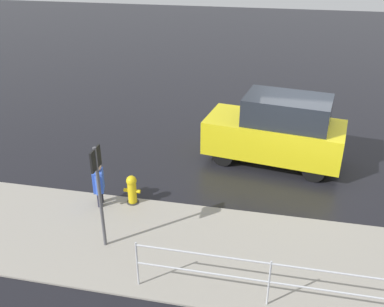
# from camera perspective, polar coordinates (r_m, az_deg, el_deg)

# --- Properties ---
(ground_plane) EXTENTS (60.00, 60.00, 0.00)m
(ground_plane) POSITION_cam_1_polar(r_m,az_deg,el_deg) (12.85, 13.83, -1.74)
(ground_plane) COLOR black
(kerb_strip) EXTENTS (24.00, 3.20, 0.04)m
(kerb_strip) POSITION_cam_1_polar(r_m,az_deg,el_deg) (9.35, 14.09, -13.96)
(kerb_strip) COLOR gray
(kerb_strip) RESTS_ON ground
(moving_hatchback) EXTENTS (4.12, 2.28, 2.06)m
(moving_hatchback) POSITION_cam_1_polar(r_m,az_deg,el_deg) (12.54, 11.29, 3.06)
(moving_hatchback) COLOR yellow
(moving_hatchback) RESTS_ON ground
(fire_hydrant) EXTENTS (0.42, 0.31, 0.80)m
(fire_hydrant) POSITION_cam_1_polar(r_m,az_deg,el_deg) (10.73, -8.00, -4.87)
(fire_hydrant) COLOR gold
(fire_hydrant) RESTS_ON ground
(pedestrian) EXTENTS (0.34, 0.55, 1.22)m
(pedestrian) POSITION_cam_1_polar(r_m,az_deg,el_deg) (10.65, -12.36, -3.75)
(pedestrian) COLOR blue
(pedestrian) RESTS_ON ground
(metal_railing) EXTENTS (7.37, 0.04, 1.05)m
(metal_railing) POSITION_cam_1_polar(r_m,az_deg,el_deg) (8.02, 19.42, -16.32)
(metal_railing) COLOR #B7BABF
(metal_railing) RESTS_ON ground
(sign_post) EXTENTS (0.07, 0.44, 2.40)m
(sign_post) POSITION_cam_1_polar(r_m,az_deg,el_deg) (8.82, -12.36, -3.98)
(sign_post) COLOR #4C4C51
(sign_post) RESTS_ON ground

